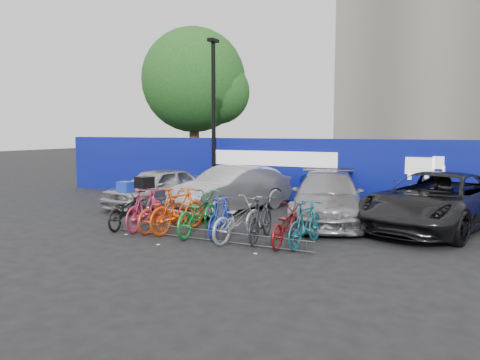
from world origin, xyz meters
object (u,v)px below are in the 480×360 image
Objects in this scene: lamppost at (214,115)px; bike_5 at (220,217)px; bike_9 at (306,224)px; bike_3 at (178,210)px; tree at (198,83)px; car_2 at (327,197)px; bike_rack at (205,235)px; bike_6 at (238,219)px; bike_7 at (261,219)px; bike_0 at (126,210)px; car_1 at (232,189)px; bike_4 at (198,213)px; bike_8 at (286,225)px; bike_2 at (162,211)px; car_0 at (157,187)px; bike_1 at (145,209)px; car_3 at (436,201)px.

lamppost is 3.58× the size of bike_5.
bike_3 is at bearing 6.62° from bike_9.
bike_5 is (6.86, -10.04, -4.56)m from tree.
lamppost is at bearing 141.12° from car_2.
bike_6 is (0.68, 0.45, 0.37)m from bike_rack.
bike_rack is at bearing 19.91° from bike_7.
lamppost is 3.33× the size of bike_7.
car_2 is (1.95, 3.79, 0.57)m from bike_rack.
car_2 is 2.68× the size of bike_0.
car_1 is 4.26m from bike_7.
bike_0 is 1.65m from bike_3.
bike_6 is (3.47, 0.03, 0.04)m from bike_0.
bike_8 is at bearing 175.83° from bike_4.
lamppost is at bearing -58.07° from bike_7.
tree is at bearing 122.45° from bike_rack.
tree reaches higher than bike_2.
bike_4 is (3.61, -3.10, -0.14)m from car_0.
bike_8 is (5.09, -5.45, -2.79)m from lamppost.
tree is 14.30m from bike_9.
bike_2 is 3.57m from bike_8.
car_1 is at bearing -109.61° from bike_1.
car_3 is 7.95m from bike_1.
bike_7 is at bearing -176.91° from bike_2.
bike_1 is (-2.16, 0.45, 0.41)m from bike_rack.
bike_5 is (0.08, 0.62, 0.35)m from bike_rack.
bike_5 is (1.22, 0.08, -0.09)m from bike_3.
car_3 is at bearing -132.62° from bike_8.
bike_6 is at bearing -44.69° from car_1.
tree reaches higher than bike_0.
bike_8 is at bearing -113.93° from car_3.
bike_4 reaches higher than bike_9.
bike_5 is at bearing -25.64° from car_0.
car_3 is 3.06× the size of bike_8.
car_1 is 2.52× the size of bike_8.
bike_3 is 3.04m from bike_8.
car_0 reaches higher than bike_9.
bike_2 is at bearing 5.10° from bike_6.
lamppost is 6.88m from bike_5.
car_0 is 6.80m from bike_8.
bike_rack is 1.12× the size of car_2.
bike_rack is at bearing 161.08° from bike_1.
car_1 is 5.04m from bike_9.
bike_6 is at bearing 2.52° from bike_8.
bike_5 is at bearing 5.28° from bike_9.
car_0 is (-4.16, 3.66, 0.54)m from bike_rack.
car_2 is 5.30m from bike_1.
bike_7 is at bearing -51.45° from tree.
bike_3 reaches higher than bike_6.
bike_3 is at bearing -60.90° from tree.
bike_4 is (0.60, 0.02, -0.05)m from bike_3.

